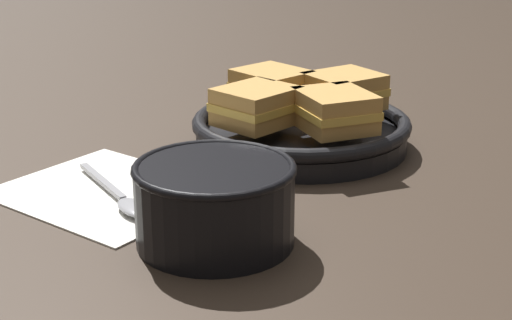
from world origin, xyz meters
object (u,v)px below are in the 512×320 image
Objects in this scene: sandwich_near_left at (344,91)px; sandwich_far_left at (257,106)px; skillet at (301,131)px; spoon at (125,200)px; sandwich_far_right at (335,111)px; soup_bowl at (215,199)px; sandwich_near_right at (272,87)px.

sandwich_far_left is (-0.03, -0.13, 0.00)m from sandwich_near_left.
spoon is at bearing -90.41° from skillet.
spoon is 0.35m from sandwich_near_left.
sandwich_far_right is (0.07, -0.02, 0.04)m from skillet.
spoon is 1.91× the size of sandwich_far_left.
sandwich_far_left reaches higher than spoon.
sandwich_near_left reaches higher than skillet.
sandwich_far_right reaches higher than spoon.
sandwich_far_left is at bearing -103.17° from skillet.
soup_bowl reaches higher than skillet.
sandwich_far_left is at bearing -58.17° from sandwich_near_right.
sandwich_near_left is 0.92× the size of sandwich_far_right.
sandwich_far_right is (0.13, -0.03, 0.00)m from sandwich_near_right.
spoon is 1.66× the size of sandwich_near_left.
sandwich_near_right is (-0.08, -0.05, 0.00)m from sandwich_near_left.
sandwich_near_left is 1.11× the size of sandwich_near_right.
sandwich_far_left is 0.10m from sandwich_far_right.
sandwich_far_left is (0.05, -0.08, 0.00)m from sandwich_near_right.
skillet is (-0.13, 0.27, -0.02)m from soup_bowl.
sandwich_near_right is 1.03× the size of sandwich_far_left.
sandwich_near_left is at bearing 121.83° from sandwich_far_right.
spoon is (-0.13, -0.01, -0.04)m from soup_bowl.
sandwich_far_left is at bearing 107.87° from spoon.
sandwich_far_right is (-0.06, 0.26, 0.02)m from soup_bowl.
sandwich_near_right and sandwich_far_right have the same top height.
sandwich_far_right reaches higher than skillet.
sandwich_near_right is (-0.07, 0.02, 0.04)m from skillet.
sandwich_near_right is at bearing 124.27° from soup_bowl.
soup_bowl is 1.65× the size of sandwich_far_left.
sandwich_far_left is (-0.14, 0.21, 0.02)m from soup_bowl.
skillet is at bearing 115.47° from soup_bowl.
soup_bowl is 0.36m from sandwich_near_left.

